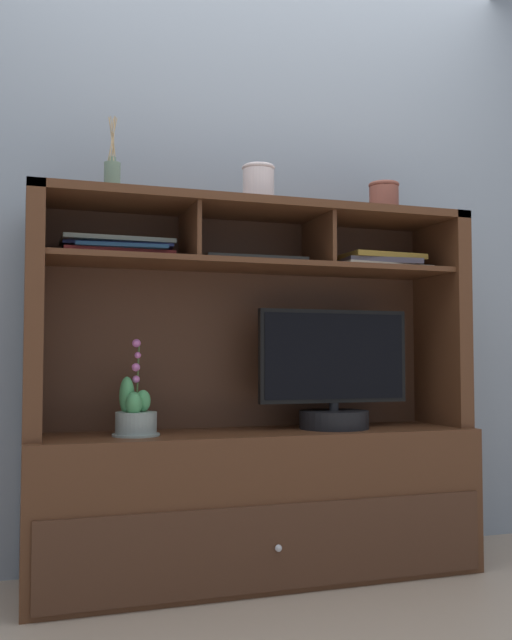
# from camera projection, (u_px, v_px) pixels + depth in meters

# --- Properties ---
(floor_plane) EXTENTS (6.00, 6.00, 0.02)m
(floor_plane) POSITION_uv_depth(u_px,v_px,m) (256.00, 579.00, 2.61)
(floor_plane) COLOR tan
(floor_plane) RESTS_ON ground
(back_wall) EXTENTS (6.00, 0.02, 2.80)m
(back_wall) POSITION_uv_depth(u_px,v_px,m) (237.00, 213.00, 2.92)
(back_wall) COLOR gray
(back_wall) RESTS_ON ground
(media_console) EXTENTS (1.66, 0.47, 1.38)m
(media_console) POSITION_uv_depth(u_px,v_px,m) (255.00, 463.00, 2.64)
(media_console) COLOR #502D1A
(media_console) RESTS_ON ground
(tv_monitor) EXTENTS (0.60, 0.27, 0.45)m
(tv_monitor) POSITION_uv_depth(u_px,v_px,m) (334.00, 382.00, 2.71)
(tv_monitor) COLOR black
(tv_monitor) RESTS_ON media_console
(potted_orchid) EXTENTS (0.13, 0.13, 0.34)m
(potted_orchid) POSITION_uv_depth(u_px,v_px,m) (138.00, 420.00, 2.50)
(potted_orchid) COLOR #534D4D
(potted_orchid) RESTS_ON media_console
(potted_fern) EXTENTS (0.16, 0.16, 0.20)m
(potted_fern) POSITION_uv_depth(u_px,v_px,m) (135.00, 416.00, 2.46)
(potted_fern) COLOR gray
(potted_fern) RESTS_ON media_console
(magazine_stack_left) EXTENTS (0.40, 0.22, 0.03)m
(magazine_stack_left) POSITION_uv_depth(u_px,v_px,m) (253.00, 261.00, 2.73)
(magazine_stack_left) COLOR gold
(magazine_stack_left) RESTS_ON media_console
(magazine_stack_centre) EXTENTS (0.41, 0.25, 0.07)m
(magazine_stack_centre) POSITION_uv_depth(u_px,v_px,m) (119.00, 249.00, 2.56)
(magazine_stack_centre) COLOR beige
(magazine_stack_centre) RESTS_ON media_console
(magazine_stack_right) EXTENTS (0.42, 0.27, 0.06)m
(magazine_stack_right) POSITION_uv_depth(u_px,v_px,m) (378.00, 263.00, 2.86)
(magazine_stack_right) COLOR beige
(magazine_stack_right) RESTS_ON media_console
(diffuser_bottle) EXTENTS (0.06, 0.06, 0.28)m
(diffuser_bottle) POSITION_uv_depth(u_px,v_px,m) (112.00, 177.00, 2.52)
(diffuser_bottle) COLOR slate
(diffuser_bottle) RESTS_ON media_console
(ceramic_vase) EXTENTS (0.12, 0.12, 0.15)m
(ceramic_vase) POSITION_uv_depth(u_px,v_px,m) (258.00, 184.00, 2.66)
(ceramic_vase) COLOR silver
(ceramic_vase) RESTS_ON media_console
(accent_vase) EXTENTS (0.12, 0.12, 0.13)m
(accent_vase) POSITION_uv_depth(u_px,v_px,m) (384.00, 198.00, 2.85)
(accent_vase) COLOR brown
(accent_vase) RESTS_ON media_console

